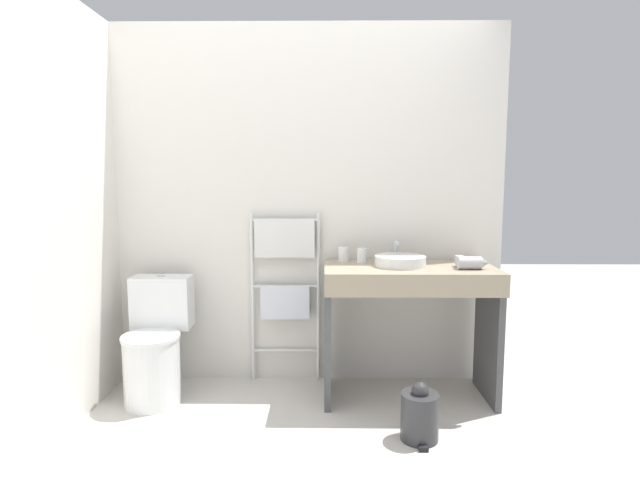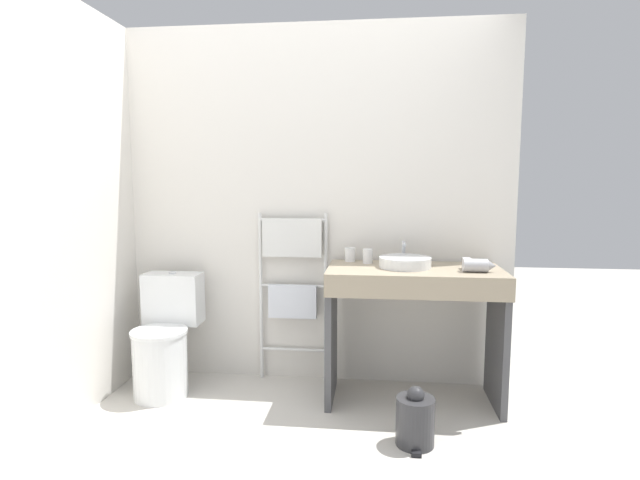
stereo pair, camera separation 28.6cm
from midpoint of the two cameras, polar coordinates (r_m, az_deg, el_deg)
The scene contains 11 objects.
wall_back at distance 3.44m, azimuth -4.58°, elevation 3.84°, with size 2.74×0.12×2.41m, color silver.
wall_side at distance 3.20m, azimuth -29.83°, elevation 2.70°, with size 0.12×1.83×2.41m, color silver.
toilet at distance 3.43m, azimuth -20.65°, elevation -11.41°, with size 0.38×0.51×0.77m.
towel_radiator at distance 3.40m, azimuth -6.45°, elevation -3.69°, with size 0.48×0.06×1.17m.
vanity_counter at distance 3.18m, azimuth 7.59°, elevation -7.75°, with size 1.06×0.54×0.85m.
sink_basin at distance 3.14m, azimuth 6.59°, elevation -2.36°, with size 0.32×0.32×0.06m.
faucet at distance 3.31m, azimuth 6.29°, elevation -0.94°, with size 0.02×0.10×0.14m.
cup_near_wall at distance 3.31m, azimuth 0.24°, elevation -1.65°, with size 0.07×0.07×0.09m.
cup_near_edge at distance 3.25m, azimuth 2.30°, elevation -1.79°, with size 0.06×0.06×0.09m.
hair_dryer at distance 3.12m, azimuth 14.31°, elevation -2.52°, with size 0.19×0.17×0.08m.
trash_bin at distance 2.85m, azimuth 8.36°, elevation -19.24°, with size 0.20×0.24×0.32m.
Camera 1 is at (0.17, -2.15, 1.39)m, focal length 28.00 mm.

